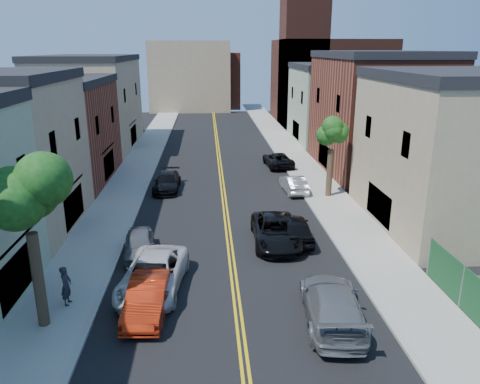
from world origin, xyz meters
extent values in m
cube|color=gray|center=(-7.90, 40.00, 0.07)|extent=(3.20, 100.00, 0.15)
cube|color=gray|center=(7.90, 40.00, 0.07)|extent=(3.20, 100.00, 0.15)
cube|color=gray|center=(-6.15, 40.00, 0.07)|extent=(0.30, 100.00, 0.15)
cube|color=gray|center=(6.15, 40.00, 0.07)|extent=(0.30, 100.00, 0.15)
cube|color=brown|center=(-14.00, 36.00, 4.00)|extent=(9.00, 12.00, 8.00)
cube|color=#998466|center=(-14.00, 50.00, 4.75)|extent=(9.00, 16.00, 9.50)
cube|color=#998466|center=(14.00, 24.00, 4.50)|extent=(9.00, 12.00, 9.00)
cube|color=brown|center=(14.00, 38.00, 5.00)|extent=(9.00, 14.00, 10.00)
cube|color=gray|center=(14.00, 52.00, 4.25)|extent=(9.00, 12.00, 8.50)
cube|color=#4C2319|center=(17.50, 68.00, 6.00)|extent=(16.00, 14.00, 12.00)
cube|color=#4C2319|center=(12.50, 64.00, 11.00)|extent=(6.00, 6.00, 22.00)
cube|color=#998466|center=(-4.00, 82.00, 6.00)|extent=(14.00, 8.00, 12.00)
cube|color=brown|center=(0.00, 86.00, 5.00)|extent=(10.00, 8.00, 10.00)
cylinder|color=#36271B|center=(-7.90, 14.00, 2.13)|extent=(0.44, 0.44, 3.96)
sphere|color=#103B10|center=(-7.90, 14.00, 6.45)|extent=(5.20, 5.20, 5.20)
sphere|color=#103B10|center=(-7.38, 13.61, 7.49)|extent=(3.90, 3.90, 3.90)
sphere|color=#103B10|center=(-8.42, 14.52, 5.93)|extent=(3.64, 3.64, 3.64)
cylinder|color=#36271B|center=(7.90, 30.00, 1.91)|extent=(0.44, 0.44, 3.52)
sphere|color=#103B10|center=(7.90, 30.00, 5.65)|extent=(4.40, 4.40, 4.40)
sphere|color=#103B10|center=(8.34, 29.67, 6.53)|extent=(3.30, 3.30, 3.30)
sphere|color=#103B10|center=(7.46, 30.44, 5.21)|extent=(3.08, 3.08, 3.08)
imported|color=#A8230B|center=(-3.80, 14.82, 0.75)|extent=(1.84, 4.61, 1.49)
imported|color=silver|center=(-3.80, 16.72, 0.79)|extent=(3.28, 5.98, 1.59)
imported|color=#54565B|center=(-4.94, 20.51, 0.68)|extent=(2.06, 4.16, 1.36)
imported|color=black|center=(-4.42, 32.71, 0.69)|extent=(2.08, 4.79, 1.37)
imported|color=slate|center=(3.80, 13.56, 0.82)|extent=(2.87, 5.84, 1.63)
imported|color=black|center=(3.80, 22.06, 0.77)|extent=(1.84, 4.55, 1.55)
imported|color=#96989D|center=(5.50, 31.49, 0.67)|extent=(1.70, 4.17, 1.35)
imported|color=black|center=(5.50, 39.64, 0.68)|extent=(2.67, 5.08, 1.36)
imported|color=black|center=(2.65, 21.66, 0.77)|extent=(2.66, 5.58, 1.54)
imported|color=#24252C|center=(-7.38, 15.51, 1.04)|extent=(0.47, 0.68, 1.77)
camera|label=1|loc=(-1.16, -2.81, 10.83)|focal=34.63mm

